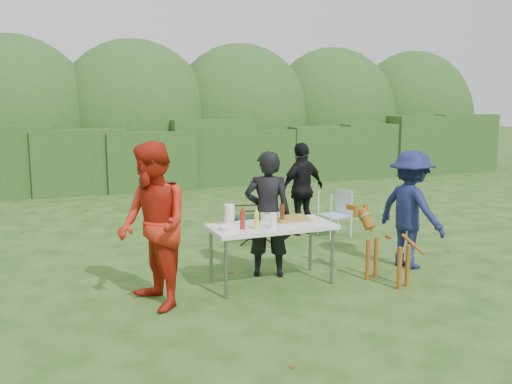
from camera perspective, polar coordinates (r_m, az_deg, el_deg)
name	(u,v)px	position (r m, az deg, el deg)	size (l,w,h in m)	color
ground	(269,277)	(6.95, 1.40, -8.95)	(80.00, 80.00, 0.00)	#1E4211
hedge_row	(147,156)	(14.36, -11.40, 3.78)	(22.00, 1.40, 1.70)	#23471C
shrub_backdrop	(135,124)	(15.89, -12.57, 6.96)	(20.00, 2.60, 3.20)	#3D6628
folding_table	(272,229)	(6.53, 1.66, -3.90)	(1.50, 0.70, 0.74)	silver
person_cook	(268,214)	(6.82, 1.23, -2.32)	(0.59, 0.38, 1.60)	black
person_red_jacket	(153,226)	(5.84, -10.80, -3.52)	(0.87, 0.68, 1.79)	#B22110
person_black_puffy	(302,189)	(9.08, 4.89, 0.36)	(0.91, 0.38, 1.55)	black
child	(411,209)	(7.48, 15.98, -1.78)	(1.02, 0.58, 1.57)	#151C49
dog	(388,248)	(6.81, 13.72, -5.74)	(0.93, 0.37, 0.88)	brown
camping_chair	(251,215)	(8.58, -0.53, -2.41)	(0.55, 0.55, 0.87)	#153B23
lawn_chair	(335,213)	(9.04, 8.27, -2.24)	(0.45, 0.45, 0.77)	teal
food_tray	(291,220)	(6.72, 3.68, -2.99)	(0.45, 0.30, 0.02)	#B7B7BA
focaccia_bread	(291,218)	(6.71, 3.68, -2.75)	(0.40, 0.26, 0.04)	olive
mustard_bottle	(257,221)	(6.26, 0.06, -3.03)	(0.06, 0.06, 0.20)	yellow
ketchup_bottle	(243,220)	(6.26, -1.42, -2.94)	(0.06, 0.06, 0.22)	#A02112
beer_bottle	(282,214)	(6.54, 2.77, -2.32)	(0.06, 0.06, 0.24)	#47230F
paper_towel_roll	(229,215)	(6.41, -2.81, -2.48)	(0.12, 0.12, 0.26)	white
cup_stack	(273,221)	(6.31, 1.83, -3.02)	(0.08, 0.08, 0.18)	white
pasta_bowl	(271,217)	(6.73, 1.57, -2.60)	(0.26, 0.26, 0.10)	silver
plate_stack	(230,228)	(6.24, -2.80, -3.79)	(0.24, 0.24, 0.05)	white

